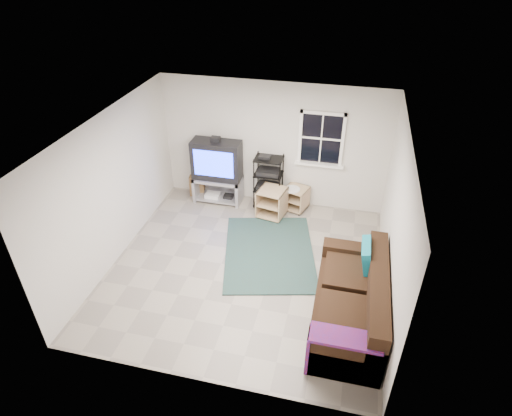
% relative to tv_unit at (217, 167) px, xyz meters
% --- Properties ---
extents(room, '(4.60, 4.62, 4.60)m').
position_rel_tv_unit_xyz_m(room, '(2.08, 0.24, 0.66)').
color(room, gray).
rests_on(room, ground).
extents(tv_unit, '(1.01, 0.50, 1.48)m').
position_rel_tv_unit_xyz_m(tv_unit, '(0.00, 0.00, 0.00)').
color(tv_unit, '#9D9DA5').
rests_on(tv_unit, ground).
extents(av_rack, '(0.57, 0.42, 1.14)m').
position_rel_tv_unit_xyz_m(av_rack, '(1.08, 0.05, -0.32)').
color(av_rack, black).
rests_on(av_rack, ground).
extents(side_table_left, '(0.61, 0.61, 0.62)m').
position_rel_tv_unit_xyz_m(side_table_left, '(1.25, -0.30, -0.49)').
color(side_table_left, tan).
rests_on(side_table_left, ground).
extents(side_table_right, '(0.57, 0.57, 0.52)m').
position_rel_tv_unit_xyz_m(side_table_right, '(1.68, 0.05, -0.52)').
color(side_table_right, tan).
rests_on(side_table_right, ground).
extents(sofa, '(0.99, 2.22, 1.02)m').
position_rel_tv_unit_xyz_m(sofa, '(2.95, -2.83, -0.46)').
color(sofa, black).
rests_on(sofa, ground).
extents(shag_rug, '(2.06, 2.49, 0.03)m').
position_rel_tv_unit_xyz_m(shag_rug, '(1.44, -1.53, -0.80)').
color(shag_rug, black).
rests_on(shag_rug, ground).
extents(paper_bag, '(0.35, 0.26, 0.44)m').
position_rel_tv_unit_xyz_m(paper_bag, '(-0.53, 0.12, -0.59)').
color(paper_bag, olive).
rests_on(paper_bag, ground).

